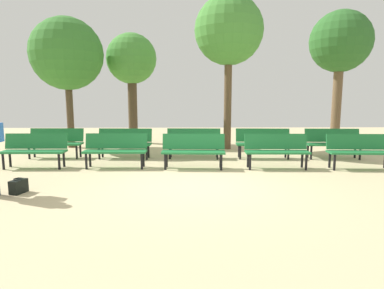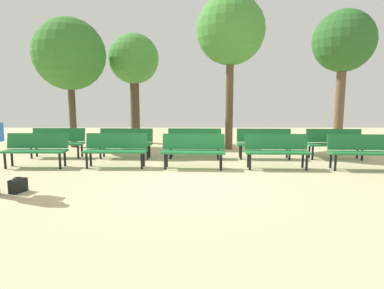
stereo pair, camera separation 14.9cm
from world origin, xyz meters
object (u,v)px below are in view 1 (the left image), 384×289
(bench_r0_c0, at_px, (35,148))
(bench_r0_c2, at_px, (193,149))
(handbag, at_px, (19,186))
(bench_r0_c3, at_px, (276,149))
(bench_r0_c4, at_px, (360,149))
(bench_r1_c0, at_px, (56,141))
(bench_r1_c4, at_px, (333,142))
(tree_1, at_px, (132,61))
(bench_r1_c3, at_px, (263,141))
(tree_0, at_px, (67,54))
(bench_r1_c2, at_px, (194,141))
(tree_3, at_px, (340,43))
(tree_2, at_px, (229,31))
(bench_r1_c1, at_px, (125,141))
(bench_r0_c1, at_px, (116,148))

(bench_r0_c0, distance_m, bench_r0_c2, 4.09)
(bench_r0_c2, relative_size, handbag, 4.56)
(bench_r0_c3, bearing_deg, bench_r0_c4, -0.93)
(bench_r0_c3, xyz_separation_m, bench_r1_c0, (-6.22, 1.57, 0.00))
(bench_r1_c4, xyz_separation_m, tree_1, (-6.47, 3.51, 2.69))
(bench_r1_c3, xyz_separation_m, tree_0, (-6.45, 2.22, 2.78))
(handbag, bearing_deg, bench_r1_c2, 46.27)
(bench_r0_c4, bearing_deg, bench_r0_c2, -178.59)
(tree_3, bearing_deg, tree_2, -172.30)
(bench_r1_c3, bearing_deg, bench_r0_c4, -32.38)
(bench_r0_c0, relative_size, bench_r0_c2, 0.99)
(bench_r0_c3, bearing_deg, bench_r1_c0, 167.54)
(bench_r0_c4, xyz_separation_m, bench_r1_c1, (-6.24, 1.57, 0.00))
(bench_r0_c3, height_order, tree_2, tree_2)
(bench_r1_c2, bearing_deg, tree_1, 127.08)
(bench_r0_c0, xyz_separation_m, bench_r1_c2, (4.13, 1.28, 0.00))
(bench_r0_c3, distance_m, tree_2, 4.77)
(tree_3, bearing_deg, bench_r1_c4, -115.42)
(bench_r1_c2, xyz_separation_m, handbag, (-3.42, -3.57, -0.37))
(bench_r0_c0, xyz_separation_m, tree_3, (9.40, 3.52, 3.19))
(handbag, bearing_deg, bench_r0_c1, 58.96)
(bench_r0_c4, bearing_deg, bench_r0_c0, -178.68)
(bench_r1_c3, height_order, tree_2, tree_2)
(bench_r0_c1, xyz_separation_m, bench_r0_c2, (2.01, -0.13, 0.00))
(bench_r1_c1, bearing_deg, bench_r0_c0, -144.81)
(bench_r0_c3, bearing_deg, bench_r1_c1, 162.13)
(bench_r0_c4, bearing_deg, bench_r1_c2, 162.82)
(bench_r0_c2, distance_m, bench_r1_c1, 2.48)
(tree_3, bearing_deg, bench_r1_c1, -163.11)
(bench_r1_c0, height_order, tree_2, tree_2)
(bench_r1_c0, bearing_deg, bench_r0_c2, -19.46)
(tree_0, bearing_deg, tree_2, -4.71)
(bench_r1_c2, bearing_deg, bench_r1_c3, 0.51)
(tree_1, distance_m, tree_3, 7.70)
(bench_r0_c3, height_order, tree_1, tree_1)
(bench_r1_c3, bearing_deg, bench_r1_c1, -178.37)
(bench_r1_c0, bearing_deg, tree_0, 97.87)
(bench_r0_c2, height_order, bench_r1_c2, same)
(tree_2, bearing_deg, bench_r0_c1, -137.52)
(bench_r0_c0, height_order, bench_r0_c3, same)
(bench_r0_c0, relative_size, bench_r1_c4, 0.99)
(bench_r0_c2, distance_m, bench_r1_c4, 4.37)
(bench_r0_c2, xyz_separation_m, bench_r1_c4, (4.17, 1.28, 0.00))
(bench_r0_c2, bearing_deg, bench_r1_c3, 35.54)
(bench_r1_c4, distance_m, tree_2, 4.90)
(tree_0, relative_size, tree_2, 0.88)
(bench_r0_c2, xyz_separation_m, tree_0, (-4.35, 3.58, 2.78))
(bench_r0_c1, height_order, bench_r0_c4, same)
(bench_r1_c3, distance_m, tree_2, 3.99)
(bench_r0_c0, bearing_deg, bench_r1_c0, 90.85)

